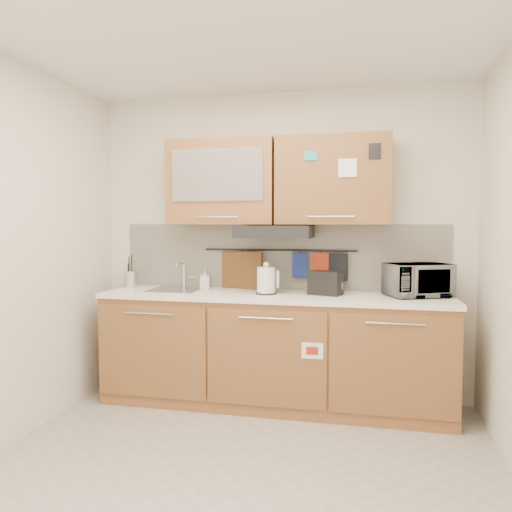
% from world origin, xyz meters
% --- Properties ---
extents(floor, '(3.20, 3.20, 0.00)m').
position_xyz_m(floor, '(0.00, 0.00, 0.00)').
color(floor, '#9E9993').
rests_on(floor, ground).
extents(ceiling, '(3.20, 3.20, 0.00)m').
position_xyz_m(ceiling, '(0.00, 0.00, 2.60)').
color(ceiling, white).
rests_on(ceiling, wall_back).
extents(wall_back, '(3.20, 0.00, 3.20)m').
position_xyz_m(wall_back, '(0.00, 1.50, 1.30)').
color(wall_back, silver).
rests_on(wall_back, ground).
extents(base_cabinet, '(2.80, 0.64, 0.88)m').
position_xyz_m(base_cabinet, '(0.00, 1.19, 0.41)').
color(base_cabinet, '#AA673C').
rests_on(base_cabinet, floor).
extents(countertop, '(2.82, 0.62, 0.04)m').
position_xyz_m(countertop, '(0.00, 1.19, 0.90)').
color(countertop, white).
rests_on(countertop, base_cabinet).
extents(backsplash, '(2.80, 0.02, 0.56)m').
position_xyz_m(backsplash, '(0.00, 1.49, 1.20)').
color(backsplash, silver).
rests_on(backsplash, countertop).
extents(upper_cabinets, '(1.82, 0.37, 0.70)m').
position_xyz_m(upper_cabinets, '(-0.00, 1.32, 1.83)').
color(upper_cabinets, '#AA673C').
rests_on(upper_cabinets, wall_back).
extents(range_hood, '(0.60, 0.46, 0.10)m').
position_xyz_m(range_hood, '(0.00, 1.25, 1.42)').
color(range_hood, black).
rests_on(range_hood, upper_cabinets).
extents(sink, '(0.42, 0.40, 0.26)m').
position_xyz_m(sink, '(-0.85, 1.21, 0.92)').
color(sink, silver).
rests_on(sink, countertop).
extents(utensil_rail, '(1.30, 0.02, 0.02)m').
position_xyz_m(utensil_rail, '(0.00, 1.45, 1.26)').
color(utensil_rail, black).
rests_on(utensil_rail, backsplash).
extents(utensil_crock, '(0.14, 0.14, 0.30)m').
position_xyz_m(utensil_crock, '(-1.30, 1.29, 1.00)').
color(utensil_crock, silver).
rests_on(utensil_crock, countertop).
extents(kettle, '(0.20, 0.19, 0.26)m').
position_xyz_m(kettle, '(-0.05, 1.16, 1.02)').
color(kettle, silver).
rests_on(kettle, countertop).
extents(toaster, '(0.28, 0.22, 0.19)m').
position_xyz_m(toaster, '(0.41, 1.22, 1.02)').
color(toaster, black).
rests_on(toaster, countertop).
extents(microwave, '(0.55, 0.48, 0.26)m').
position_xyz_m(microwave, '(1.12, 1.28, 1.05)').
color(microwave, '#999999').
rests_on(microwave, countertop).
extents(soap_bottle, '(0.09, 0.09, 0.18)m').
position_xyz_m(soap_bottle, '(-0.64, 1.36, 1.01)').
color(soap_bottle, '#999999').
rests_on(soap_bottle, countertop).
extents(cutting_board, '(0.38, 0.13, 0.48)m').
position_xyz_m(cutting_board, '(-0.32, 1.44, 1.00)').
color(cutting_board, brown).
rests_on(cutting_board, utensil_rail).
extents(oven_mitt, '(0.13, 0.04, 0.21)m').
position_xyz_m(oven_mitt, '(0.18, 1.44, 1.13)').
color(oven_mitt, navy).
rests_on(oven_mitt, utensil_rail).
extents(dark_pouch, '(0.15, 0.07, 0.23)m').
position_xyz_m(dark_pouch, '(0.51, 1.44, 1.13)').
color(dark_pouch, black).
rests_on(dark_pouch, utensil_rail).
extents(pot_holder, '(0.14, 0.04, 0.17)m').
position_xyz_m(pot_holder, '(0.35, 1.44, 1.15)').
color(pot_holder, '#A82C16').
rests_on(pot_holder, utensil_rail).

